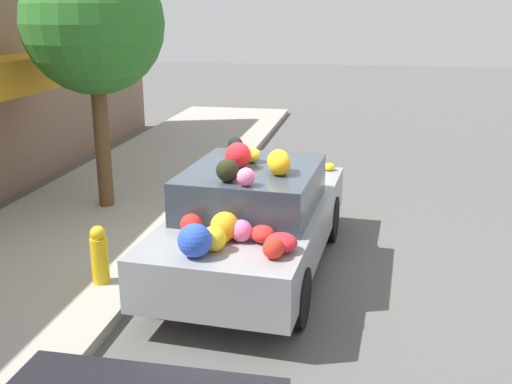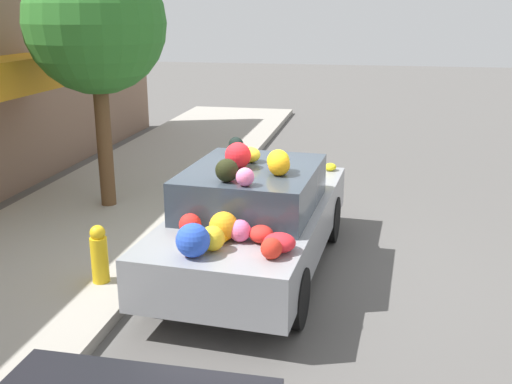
% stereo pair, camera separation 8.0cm
% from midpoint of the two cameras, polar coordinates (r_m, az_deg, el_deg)
% --- Properties ---
extents(ground_plane, '(60.00, 60.00, 0.00)m').
position_cam_midpoint_polar(ground_plane, '(7.76, -0.30, -7.36)').
color(ground_plane, '#565451').
extents(sidewalk_curb, '(24.00, 3.20, 0.14)m').
position_cam_midpoint_polar(sidewalk_curb, '(8.64, -18.21, -5.14)').
color(sidewalk_curb, '#9E998E').
rests_on(sidewalk_curb, ground).
extents(street_tree, '(2.13, 2.13, 3.93)m').
position_cam_midpoint_polar(street_tree, '(9.63, -14.80, 15.17)').
color(street_tree, brown).
rests_on(street_tree, sidewalk_curb).
extents(fire_hydrant, '(0.20, 0.20, 0.70)m').
position_cam_midpoint_polar(fire_hydrant, '(7.19, -14.39, -5.76)').
color(fire_hydrant, gold).
rests_on(fire_hydrant, sidewalk_curb).
extents(art_car, '(4.19, 1.97, 1.71)m').
position_cam_midpoint_polar(art_car, '(7.39, 0.20, -2.33)').
color(art_car, gray).
rests_on(art_car, ground).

